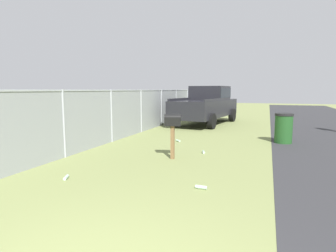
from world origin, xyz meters
name	(u,v)px	position (x,y,z in m)	size (l,w,h in m)	color
mailbox	(173,124)	(5.41, 0.91, 0.97)	(0.30, 0.47, 1.23)	brown
pickup_truck	(207,104)	(13.83, 1.72, 1.11)	(5.82, 2.90, 2.09)	black
trash_bin	(284,128)	(8.95, -2.06, 0.53)	(0.63, 0.63, 1.06)	#1E4C1E
fence_section	(128,111)	(8.37, 3.81, 1.02)	(17.79, 0.07, 1.89)	#9EA3A8
litter_bottle_near_hydrant	(66,177)	(2.98, 2.49, 0.04)	(0.07, 0.07, 0.22)	#B2D8BF
litter_bottle_midfield_a	(178,141)	(7.94, 1.55, 0.04)	(0.07, 0.07, 0.22)	#B2D8BF
litter_bottle_far_scatter	(204,152)	(6.39, 0.26, 0.04)	(0.07, 0.07, 0.22)	#B2D8BF
litter_bottle_midfield_b	(201,187)	(3.34, -0.36, 0.04)	(0.07, 0.07, 0.22)	#B2D8BF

